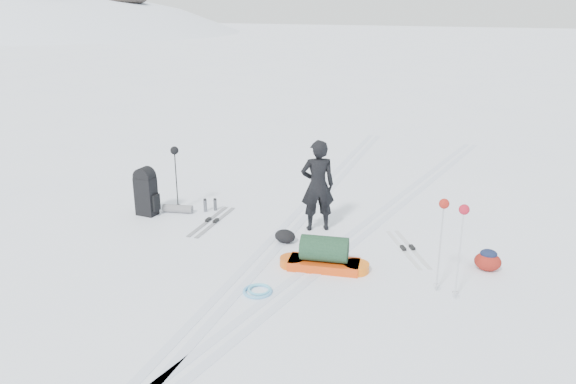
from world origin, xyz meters
name	(u,v)px	position (x,y,z in m)	size (l,w,h in m)	color
ground	(276,242)	(0.00, 0.00, 0.00)	(200.00, 200.00, 0.00)	white
ski_tracks	(325,230)	(0.61, 0.88, 0.00)	(3.38, 17.97, 0.01)	silver
skier	(318,186)	(0.45, 0.86, 0.87)	(0.63, 0.41, 1.73)	black
pulk_sled	(324,256)	(1.15, -0.65, 0.21)	(1.51, 0.69, 0.56)	#D9400C
expedition_rucksack	(150,193)	(-2.90, 0.26, 0.46)	(1.02, 0.63, 0.99)	black
ski_poles_black	(175,158)	(-2.53, 0.68, 1.11)	(0.17, 0.17, 1.36)	black
ski_poles_silver	(453,218)	(3.08, -0.75, 1.22)	(0.44, 0.28, 1.45)	silver
touring_skis_grey	(212,221)	(-1.56, 0.39, 0.01)	(0.38, 1.68, 0.06)	#9A9DA2
touring_skis_white	(407,249)	(2.23, 0.62, 0.01)	(1.08, 1.51, 0.06)	silver
rope_coil	(258,291)	(0.52, -1.77, 0.03)	(0.54, 0.54, 0.05)	#59A8DA
small_daypack	(488,260)	(3.56, 0.33, 0.17)	(0.52, 0.49, 0.36)	maroon
thermos_pair	(210,205)	(-1.90, 0.90, 0.13)	(0.22, 0.22, 0.28)	slate
stuff_sack	(285,236)	(0.15, 0.05, 0.12)	(0.46, 0.40, 0.24)	black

